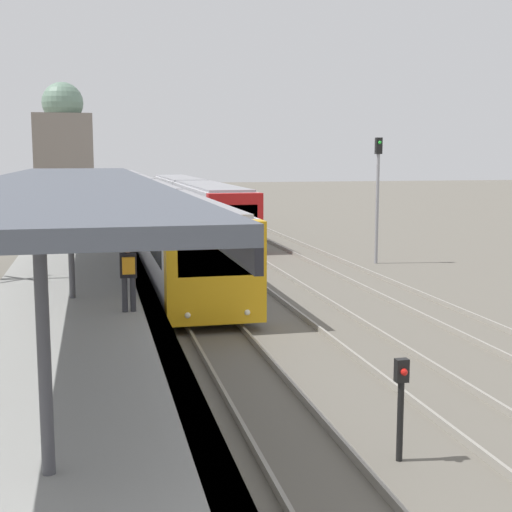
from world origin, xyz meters
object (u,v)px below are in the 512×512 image
at_px(person_on_platform, 128,272).
at_px(signal_mast_far, 378,186).
at_px(train_far, 193,201).
at_px(train_near, 140,199).
at_px(signal_post_near, 401,397).

relative_size(person_on_platform, signal_mast_far, 0.31).
bearing_deg(person_on_platform, train_far, 79.26).
bearing_deg(train_near, person_on_platform, -94.13).
distance_m(train_near, signal_mast_far, 22.43).
bearing_deg(train_near, signal_post_near, -87.97).
height_order(train_near, signal_mast_far, signal_mast_far).
distance_m(person_on_platform, signal_post_near, 8.52).
xyz_separation_m(person_on_platform, signal_mast_far, (11.24, 11.61, 1.52)).
relative_size(train_far, signal_post_near, 18.33).
bearing_deg(signal_post_near, signal_mast_far, 68.65).
bearing_deg(signal_post_near, train_near, 92.03).
height_order(train_far, signal_mast_far, signal_mast_far).
bearing_deg(train_near, train_far, -27.92).
xyz_separation_m(train_far, signal_post_near, (-2.03, -37.92, -0.68)).
relative_size(person_on_platform, signal_post_near, 1.02).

